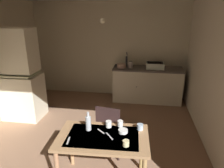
% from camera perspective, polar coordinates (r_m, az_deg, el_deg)
% --- Properties ---
extents(ground_plane, '(5.11, 5.11, 0.00)m').
position_cam_1_polar(ground_plane, '(4.29, -5.17, -12.20)').
color(ground_plane, '#8D6950').
extents(wall_back, '(4.21, 0.10, 2.50)m').
position_cam_1_polar(wall_back, '(5.72, -0.76, 9.32)').
color(wall_back, beige).
rests_on(wall_back, ground).
extents(wall_right, '(0.10, 4.02, 2.50)m').
position_cam_1_polar(wall_right, '(3.87, 26.18, 2.53)').
color(wall_right, beige).
rests_on(wall_right, ground).
extents(hutch_cabinet, '(0.81, 0.58, 1.94)m').
position_cam_1_polar(hutch_cabinet, '(4.80, -23.91, 1.54)').
color(hutch_cabinet, beige).
rests_on(hutch_cabinet, ground).
extents(counter_cabinet, '(1.76, 0.64, 0.88)m').
position_cam_1_polar(counter_cabinet, '(5.49, 9.59, -0.11)').
color(counter_cabinet, beige).
rests_on(counter_cabinet, ground).
extents(sink_basin, '(0.44, 0.34, 0.15)m').
position_cam_1_polar(sink_basin, '(5.35, 11.72, 5.02)').
color(sink_basin, white).
rests_on(sink_basin, counter_cabinet).
extents(hand_pump, '(0.05, 0.27, 0.39)m').
position_cam_1_polar(hand_pump, '(5.38, 4.01, 6.46)').
color(hand_pump, '#232328').
rests_on(hand_pump, counter_cabinet).
extents(mixing_bowl_counter, '(0.23, 0.23, 0.09)m').
position_cam_1_polar(mixing_bowl_counter, '(5.33, 2.60, 5.00)').
color(mixing_bowl_counter, tan).
rests_on(mixing_bowl_counter, counter_cabinet).
extents(stoneware_crock, '(0.12, 0.12, 0.16)m').
position_cam_1_polar(stoneware_crock, '(5.34, 5.10, 5.33)').
color(stoneware_crock, beige).
rests_on(stoneware_crock, counter_cabinet).
extents(dining_table, '(1.20, 0.76, 0.72)m').
position_cam_1_polar(dining_table, '(2.80, -2.51, -15.75)').
color(dining_table, '#AA7F54').
rests_on(dining_table, ground).
extents(chair_far_side, '(0.46, 0.46, 0.89)m').
position_cam_1_polar(chair_far_side, '(3.36, -0.48, -12.05)').
color(chair_far_side, '#30211D').
rests_on(chair_far_side, ground).
extents(serving_bowl_wide, '(0.13, 0.13, 0.04)m').
position_cam_1_polar(serving_bowl_wide, '(2.80, 3.04, -12.77)').
color(serving_bowl_wide, white).
rests_on(serving_bowl_wide, dining_table).
extents(mug_dark, '(0.08, 0.08, 0.09)m').
position_cam_1_polar(mug_dark, '(2.91, -0.95, -10.95)').
color(mug_dark, white).
rests_on(mug_dark, dining_table).
extents(teacup_mint, '(0.09, 0.09, 0.08)m').
position_cam_1_polar(teacup_mint, '(2.88, 7.71, -11.60)').
color(teacup_mint, '#9EB2C6').
rests_on(teacup_mint, dining_table).
extents(mug_tall, '(0.08, 0.08, 0.07)m').
position_cam_1_polar(mug_tall, '(2.56, 3.83, -15.91)').
color(mug_tall, beige).
rests_on(mug_tall, dining_table).
extents(teacup_cream, '(0.08, 0.08, 0.08)m').
position_cam_1_polar(teacup_cream, '(2.93, 2.28, -10.77)').
color(teacup_cream, white).
rests_on(teacup_cream, dining_table).
extents(glass_bottle, '(0.07, 0.07, 0.27)m').
position_cam_1_polar(glass_bottle, '(2.83, -6.53, -10.53)').
color(glass_bottle, '#B7BCC1').
rests_on(glass_bottle, dining_table).
extents(table_knife, '(0.12, 0.16, 0.00)m').
position_cam_1_polar(table_knife, '(2.74, -0.74, -14.09)').
color(table_knife, silver).
rests_on(table_knife, dining_table).
extents(teaspoon_near_bowl, '(0.12, 0.11, 0.00)m').
position_cam_1_polar(teaspoon_near_bowl, '(2.83, -3.07, -12.84)').
color(teaspoon_near_bowl, beige).
rests_on(teaspoon_near_bowl, dining_table).
extents(teaspoon_by_cup, '(0.04, 0.16, 0.00)m').
position_cam_1_polar(teaspoon_by_cup, '(2.71, -11.90, -14.95)').
color(teaspoon_by_cup, beige).
rests_on(teaspoon_by_cup, dining_table).
extents(pendant_bulb, '(0.08, 0.08, 0.08)m').
position_cam_1_polar(pendant_bulb, '(3.50, -2.64, 16.94)').
color(pendant_bulb, '#F9EFCC').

